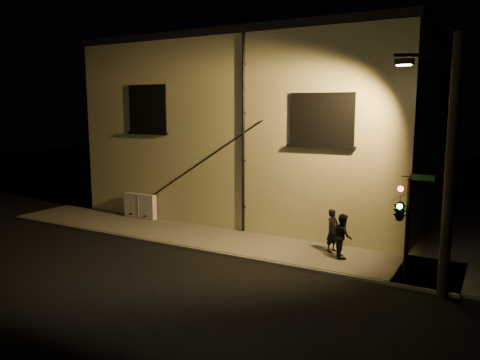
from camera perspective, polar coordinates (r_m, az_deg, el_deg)
The scene contains 8 objects.
ground at distance 17.14m, azimuth 0.93°, elevation -9.65°, with size 90.00×90.00×0.00m, color black.
sidewalk at distance 20.51m, azimuth 9.87°, elevation -6.51°, with size 21.00×16.00×0.12m.
building at distance 25.67m, azimuth 4.67°, elevation 6.47°, with size 16.20×12.23×8.80m.
utility_cabinet at distance 23.25m, azimuth -12.07°, elevation -3.10°, with size 1.80×0.30×1.19m, color silver.
pedestrian_a at distance 17.74m, azimuth 11.22°, elevation -6.08°, with size 0.58×0.38×1.60m, color black.
pedestrian_b at distance 17.14m, azimuth 12.43°, elevation -6.67°, with size 0.77×0.60×1.59m, color black.
traffic_signal at distance 15.03m, azimuth 18.99°, elevation -3.42°, with size 1.23×1.96×3.34m.
streetlamp_pole at distance 14.36m, azimuth 24.01°, elevation 2.08°, with size 2.03×1.39×7.44m.
Camera 1 is at (7.74, -14.30, 5.41)m, focal length 35.00 mm.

